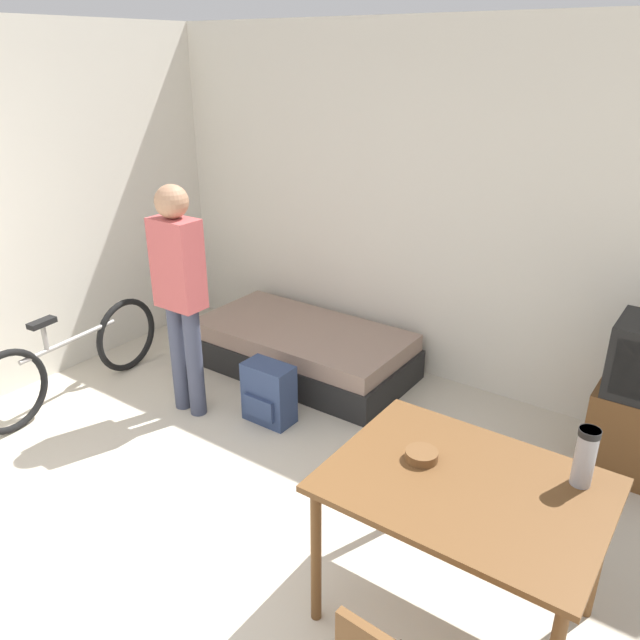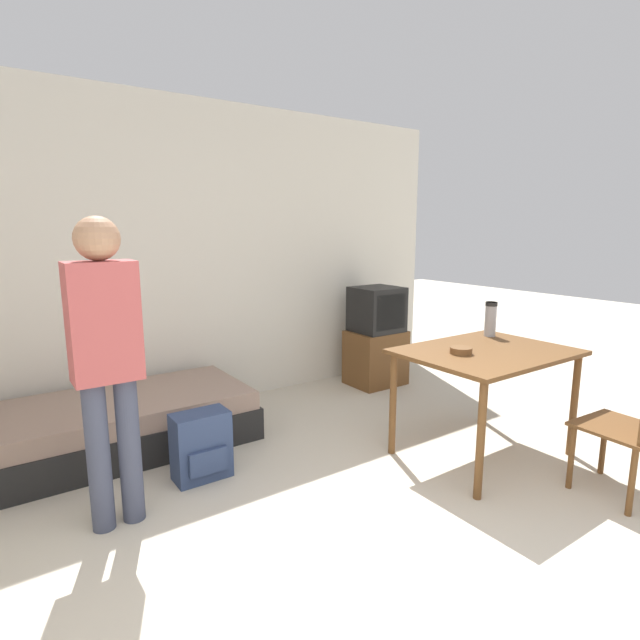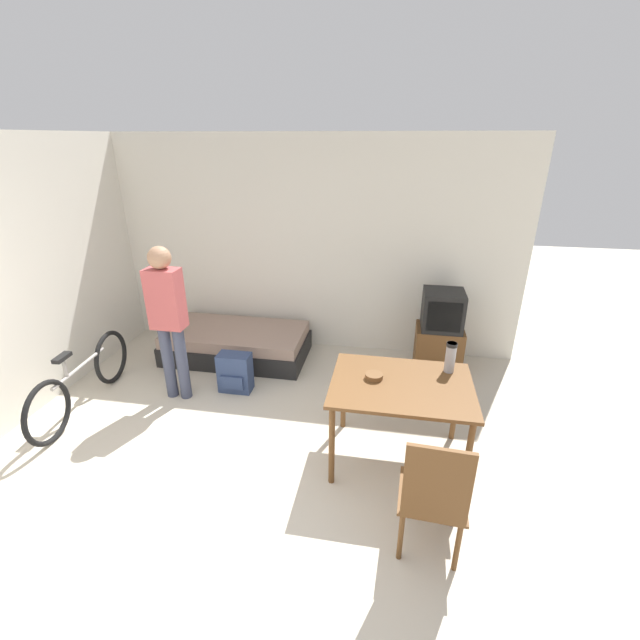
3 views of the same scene
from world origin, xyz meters
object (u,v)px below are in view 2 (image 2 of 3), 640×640
object	(u,v)px
person_standing	(106,352)
thermos_flask	(491,317)
daybed	(129,422)
backpack	(201,446)
dining_table	(486,363)
tv	(376,338)
mate_bowl	(461,350)

from	to	relation	value
person_standing	thermos_flask	distance (m)	2.78
daybed	backpack	xyz separation A→B (m)	(0.27, -0.77, 0.03)
daybed	dining_table	size ratio (longest dim) A/B	1.54
thermos_flask	person_standing	bearing A→B (deg)	173.31
tv	mate_bowl	xyz separation A→B (m)	(-0.69, -1.65, 0.31)
dining_table	thermos_flask	world-z (taller)	thermos_flask
mate_bowl	backpack	distance (m)	1.84
daybed	thermos_flask	xyz separation A→B (m)	(2.45, -1.31, 0.74)
daybed	thermos_flask	size ratio (longest dim) A/B	6.58
dining_table	mate_bowl	distance (m)	0.26
daybed	person_standing	xyz separation A→B (m)	(-0.31, -0.99, 0.79)
tv	mate_bowl	bearing A→B (deg)	-112.78
thermos_flask	backpack	size ratio (longest dim) A/B	0.61
dining_table	backpack	world-z (taller)	dining_table
tv	backpack	xyz separation A→B (m)	(-2.25, -0.87, -0.27)
tv	mate_bowl	world-z (taller)	tv
thermos_flask	mate_bowl	distance (m)	0.68
dining_table	daybed	bearing A→B (deg)	142.37
tv	dining_table	size ratio (longest dim) A/B	0.88
mate_bowl	person_standing	bearing A→B (deg)	165.28
daybed	thermos_flask	distance (m)	2.88
backpack	tv	bearing A→B (deg)	21.03
dining_table	person_standing	bearing A→B (deg)	165.87
daybed	person_standing	distance (m)	1.30
thermos_flask	dining_table	bearing A→B (deg)	-145.63
tv	thermos_flask	world-z (taller)	thermos_flask
daybed	mate_bowl	xyz separation A→B (m)	(1.83, -1.55, 0.61)
tv	person_standing	distance (m)	3.07
tv	person_standing	bearing A→B (deg)	-158.94
daybed	dining_table	distance (m)	2.64
daybed	mate_bowl	size ratio (longest dim) A/B	12.04
mate_bowl	thermos_flask	bearing A→B (deg)	20.64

